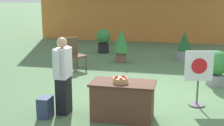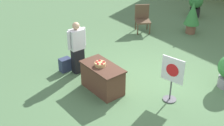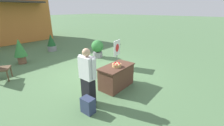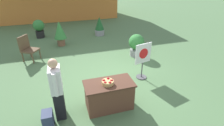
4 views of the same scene
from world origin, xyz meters
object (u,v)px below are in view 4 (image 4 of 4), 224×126
display_table (109,95)px  potted_plant_far_right (99,26)px  apple_basket (108,82)px  potted_plant_near_left (60,32)px  poster_board (143,60)px  potted_plant_near_right (136,44)px  backpack (48,120)px  person_visitor (57,89)px  patio_chair (27,47)px  potted_plant_far_left (39,28)px

display_table → potted_plant_far_right: (1.21, 6.08, 0.14)m
apple_basket → potted_plant_near_left: potted_plant_near_left is taller
apple_basket → poster_board: poster_board is taller
apple_basket → potted_plant_near_right: (2.10, 2.89, -0.30)m
backpack → poster_board: bearing=23.9°
apple_basket → person_visitor: size_ratio=0.18×
patio_chair → potted_plant_near_right: patio_chair is taller
apple_basket → patio_chair: patio_chair is taller
display_table → potted_plant_near_right: 3.52m
backpack → display_table: bearing=9.4°
person_visitor → backpack: size_ratio=3.84×
display_table → potted_plant_near_left: potted_plant_near_left is taller
poster_board → backpack: bearing=-78.6°
person_visitor → poster_board: (2.75, 1.07, -0.13)m
patio_chair → potted_plant_far_right: size_ratio=0.97×
patio_chair → potted_plant_near_right: (4.41, -0.88, -0.04)m
potted_plant_near_left → potted_plant_far_right: 2.45m
potted_plant_near_left → potted_plant_far_left: 1.92m
patio_chair → potted_plant_near_left: size_ratio=0.85×
poster_board → patio_chair: poster_board is taller
backpack → patio_chair: size_ratio=0.41×
patio_chair → potted_plant_far_left: 2.93m
person_visitor → potted_plant_near_right: person_visitor is taller
potted_plant_far_left → apple_basket: bearing=-73.1°
poster_board → patio_chair: bearing=-136.9°
potted_plant_far_left → person_visitor: bearing=-82.9°
backpack → potted_plant_near_right: bearing=40.7°
person_visitor → patio_chair: bearing=107.6°
apple_basket → potted_plant_near_right: 3.59m
display_table → patio_chair: (-2.35, 3.73, 0.18)m
apple_basket → patio_chair: bearing=121.5°
patio_chair → potted_plant_far_left: size_ratio=1.04×
backpack → poster_board: (3.05, 1.35, 0.48)m
potted_plant_near_left → potted_plant_far_left: bearing=123.8°
potted_plant_near_right → potted_plant_far_right: size_ratio=0.90×
person_visitor → potted_plant_far_right: bearing=68.9°
potted_plant_near_left → potted_plant_far_left: (-1.07, 1.59, -0.15)m
potted_plant_far_right → potted_plant_far_left: bearing=170.2°
backpack → potted_plant_near_right: potted_plant_near_right is taller
potted_plant_far_right → person_visitor: bearing=-112.2°
potted_plant_far_left → display_table: bearing=-72.6°
backpack → apple_basket: bearing=8.1°
poster_board → person_visitor: bearing=-81.3°
person_visitor → potted_plant_near_right: (3.32, 2.82, -0.30)m
potted_plant_far_left → potted_plant_near_right: bearing=-42.5°
person_visitor → backpack: 0.73m
person_visitor → potted_plant_near_left: size_ratio=1.32×
potted_plant_far_left → potted_plant_far_right: potted_plant_far_right is taller
apple_basket → potted_plant_far_left: 6.99m
potted_plant_far_left → potted_plant_far_right: 3.34m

